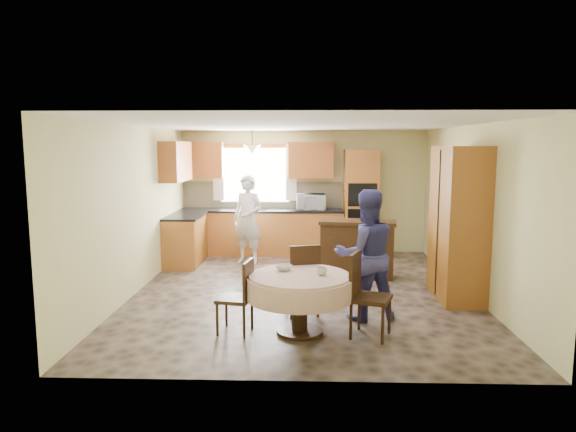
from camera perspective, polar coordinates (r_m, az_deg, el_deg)
The scene contains 36 objects.
floor at distance 7.87m, azimuth 1.62°, elevation -8.37°, with size 5.00×6.00×0.01m, color brown.
ceiling at distance 7.57m, azimuth 1.70°, elevation 10.13°, with size 5.00×6.00×0.01m, color white.
wall_back at distance 10.60m, azimuth 1.72°, elevation 2.70°, with size 5.00×0.02×2.50m, color #C8C480.
wall_front at distance 4.66m, azimuth 1.52°, elevation -3.87°, with size 5.00×0.02×2.50m, color #C8C480.
wall_left at distance 8.03m, azimuth -16.49°, elevation 0.74°, with size 0.02×6.00×2.50m, color #C8C480.
wall_right at distance 8.01m, azimuth 19.84°, elevation 0.58°, with size 0.02×6.00×2.50m, color #C8C480.
window at distance 10.61m, azimuth -3.70°, elevation 4.58°, with size 1.40×0.03×1.10m, color white.
curtain_left at distance 10.66m, azimuth -7.76°, elevation 4.81°, with size 0.22×0.02×1.15m, color white.
curtain_right at distance 10.51m, azimuth 0.36°, elevation 4.84°, with size 0.22×0.02×1.15m, color white.
base_cab_back at distance 10.45m, azimuth -2.97°, elevation -1.87°, with size 3.30×0.60×0.88m, color #D07637.
counter_back at distance 10.38m, azimuth -2.99°, elevation 0.64°, with size 3.30×0.64×0.04m, color black.
base_cab_left at distance 9.78m, azimuth -11.33°, elevation -2.67°, with size 0.60×1.20×0.88m, color #D07637.
counter_left at distance 9.71m, azimuth -11.41°, elevation -0.00°, with size 0.64×1.20×0.04m, color black.
backsplash at distance 10.64m, azimuth -2.87°, elevation 2.33°, with size 3.30×0.02×0.55m, color #C8B88D.
wall_cab_left at distance 10.61m, azimuth -9.48°, elevation 6.17°, with size 0.85×0.33×0.72m, color #B35F2C.
wall_cab_right at distance 10.40m, azimuth 2.56°, elevation 6.24°, with size 0.90×0.33×0.72m, color #B35F2C.
wall_cab_side at distance 9.66m, azimuth -12.35°, elevation 5.95°, with size 0.33×1.20×0.72m, color #B35F2C.
oven_tower at distance 10.38m, azimuth 8.07°, elevation 1.46°, with size 0.66×0.62×2.12m, color #D07637.
oven_upper at distance 10.05m, azimuth 8.29°, elevation 2.34°, with size 0.56×0.01×0.45m, color black.
oven_lower at distance 10.10m, azimuth 8.23°, elevation -0.49°, with size 0.56×0.01×0.45m, color black.
pendant at distance 10.11m, azimuth -3.99°, elevation 7.37°, with size 0.36×0.36×0.18m, color beige.
sideboard at distance 8.72m, azimuth 7.69°, elevation -3.80°, with size 1.26×0.52×0.90m, color #3C2510.
space_heater at distance 8.11m, azimuth 17.46°, elevation -6.05°, with size 0.44×0.31×0.60m, color black.
cupboard at distance 7.70m, azimuth 18.41°, elevation -0.80°, with size 0.57×1.15×2.19m, color #D07637.
dining_table at distance 6.04m, azimuth 1.32°, elevation -7.98°, with size 1.24×1.24×0.71m.
chair_left at distance 6.10m, azimuth -5.31°, elevation -8.50°, with size 0.44×0.44×0.87m.
chair_back at distance 6.65m, azimuth 1.68°, elevation -6.73°, with size 0.50×0.50×0.95m.
chair_right at distance 6.03m, azimuth 8.46°, elevation -8.17°, with size 0.55×0.55×0.98m.
framed_picture at distance 9.42m, azimuth 16.91°, elevation 3.99°, with size 0.06×0.63×0.52m.
microwave at distance 10.27m, azimuth 2.55°, elevation 1.57°, with size 0.57×0.39×0.32m, color silver.
person_sink at distance 9.57m, azimuth -4.48°, elevation -0.41°, with size 0.61×0.40×1.66m, color silver.
person_dining at distance 6.55m, azimuth 8.64°, elevation -4.30°, with size 0.81×0.63×1.66m, color navy.
bowl_sideboard at distance 8.61m, azimuth 6.09°, elevation -0.69°, with size 0.23×0.23×0.06m, color #B2B2B2.
bottle_sideboard at distance 8.65m, azimuth 9.47°, elevation 0.20°, with size 0.13×0.13×0.33m, color silver.
cup_table at distance 5.98m, azimuth 3.77°, elevation -6.14°, with size 0.12×0.12×0.09m, color #B2B2B2.
bowl_table at distance 6.20m, azimuth -0.44°, elevation -5.77°, with size 0.20×0.20×0.06m, color #B2B2B2.
Camera 1 is at (0.02, -7.56, 2.19)m, focal length 32.00 mm.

